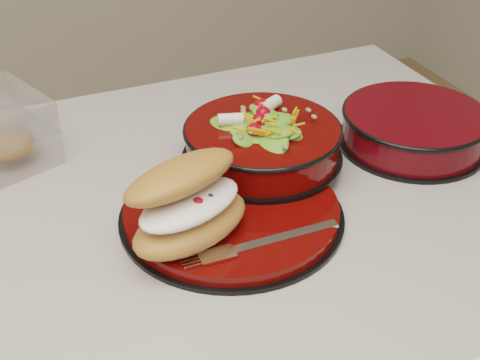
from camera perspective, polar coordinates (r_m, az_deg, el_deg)
name	(u,v)px	position (r m, az deg, el deg)	size (l,w,h in m)	color
dinner_plate	(232,212)	(0.83, -0.65, -2.71)	(0.28, 0.28, 0.02)	black
salad_bowl	(262,137)	(0.90, 1.93, 3.72)	(0.22, 0.22, 0.09)	black
croissant	(188,203)	(0.75, -4.44, -2.01)	(0.17, 0.15, 0.09)	#BE753A
fork	(265,242)	(0.77, 2.15, -5.32)	(0.17, 0.02, 0.00)	silver
extra_bowl	(414,127)	(1.01, 14.60, 4.44)	(0.22, 0.22, 0.05)	black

